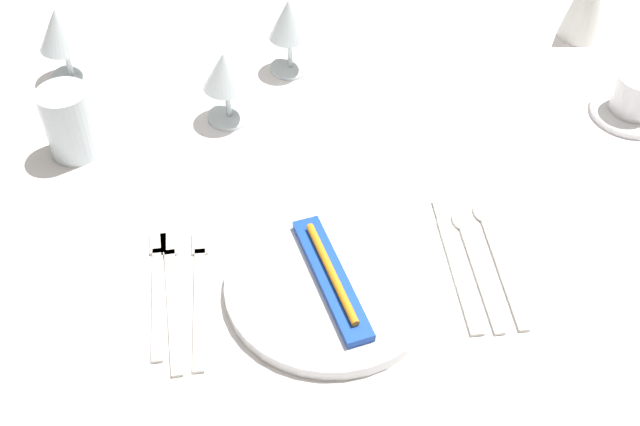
# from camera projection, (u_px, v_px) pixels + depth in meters

# --- Properties ---
(ground_plane) EXTENTS (6.00, 6.00, 0.00)m
(ground_plane) POSITION_uv_depth(u_px,v_px,m) (317.00, 408.00, 1.75)
(ground_plane) COLOR slate
(dining_table) EXTENTS (1.80, 1.11, 0.74)m
(dining_table) POSITION_uv_depth(u_px,v_px,m) (316.00, 192.00, 1.28)
(dining_table) COLOR white
(dining_table) RESTS_ON ground
(dinner_plate) EXTENTS (0.27, 0.27, 0.02)m
(dinner_plate) POSITION_uv_depth(u_px,v_px,m) (331.00, 285.00, 1.03)
(dinner_plate) COLOR white
(dinner_plate) RESTS_ON dining_table
(toothbrush_package) EXTENTS (0.08, 0.21, 0.02)m
(toothbrush_package) POSITION_uv_depth(u_px,v_px,m) (331.00, 277.00, 1.02)
(toothbrush_package) COLOR blue
(toothbrush_package) RESTS_ON dinner_plate
(fork_outer) EXTENTS (0.02, 0.23, 0.00)m
(fork_outer) POSITION_uv_depth(u_px,v_px,m) (199.00, 291.00, 1.03)
(fork_outer) COLOR beige
(fork_outer) RESTS_ON dining_table
(fork_inner) EXTENTS (0.03, 0.23, 0.00)m
(fork_inner) POSITION_uv_depth(u_px,v_px,m) (172.00, 293.00, 1.03)
(fork_inner) COLOR beige
(fork_inner) RESTS_ON dining_table
(fork_salad) EXTENTS (0.02, 0.21, 0.00)m
(fork_salad) POSITION_uv_depth(u_px,v_px,m) (158.00, 286.00, 1.04)
(fork_salad) COLOR beige
(fork_salad) RESTS_ON dining_table
(dinner_knife) EXTENTS (0.02, 0.24, 0.00)m
(dinner_knife) POSITION_uv_depth(u_px,v_px,m) (457.00, 266.00, 1.06)
(dinner_knife) COLOR beige
(dinner_knife) RESTS_ON dining_table
(spoon_soup) EXTENTS (0.03, 0.22, 0.01)m
(spoon_soup) POSITION_uv_depth(u_px,v_px,m) (473.00, 253.00, 1.08)
(spoon_soup) COLOR beige
(spoon_soup) RESTS_ON dining_table
(spoon_dessert) EXTENTS (0.03, 0.23, 0.01)m
(spoon_dessert) POSITION_uv_depth(u_px,v_px,m) (495.00, 247.00, 1.09)
(spoon_dessert) COLOR beige
(spoon_dessert) RESTS_ON dining_table
(saucer_left) EXTENTS (0.13, 0.13, 0.01)m
(saucer_left) POSITION_uv_depth(u_px,v_px,m) (631.00, 112.00, 1.28)
(saucer_left) COLOR white
(saucer_left) RESTS_ON dining_table
(coffee_cup_left) EXTENTS (0.10, 0.08, 0.06)m
(coffee_cup_left) POSITION_uv_depth(u_px,v_px,m) (639.00, 93.00, 1.26)
(coffee_cup_left) COLOR white
(coffee_cup_left) RESTS_ON saucer_left
(wine_glass_centre) EXTENTS (0.07, 0.07, 0.13)m
(wine_glass_centre) POSITION_uv_depth(u_px,v_px,m) (289.00, 23.00, 1.31)
(wine_glass_centre) COLOR silver
(wine_glass_centre) RESTS_ON dining_table
(wine_glass_left) EXTENTS (0.08, 0.08, 0.13)m
(wine_glass_left) POSITION_uv_depth(u_px,v_px,m) (60.00, 31.00, 1.29)
(wine_glass_left) COLOR silver
(wine_glass_left) RESTS_ON dining_table
(wine_glass_right) EXTENTS (0.07, 0.07, 0.12)m
(wine_glass_right) POSITION_uv_depth(u_px,v_px,m) (225.00, 74.00, 1.22)
(wine_glass_right) COLOR silver
(wine_glass_right) RESTS_ON dining_table
(drink_tumbler) EXTENTS (0.08, 0.08, 0.11)m
(drink_tumbler) POSITION_uv_depth(u_px,v_px,m) (70.00, 126.00, 1.19)
(drink_tumbler) COLOR silver
(drink_tumbler) RESTS_ON dining_table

